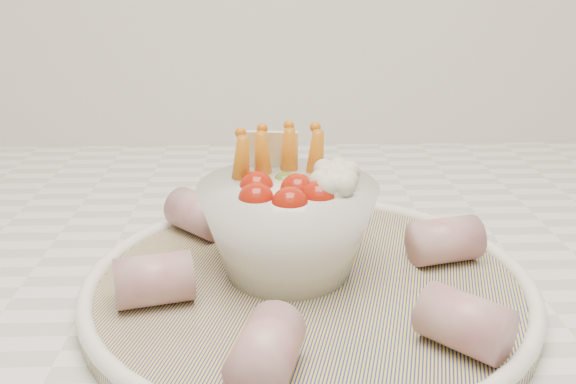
{
  "coord_description": "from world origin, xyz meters",
  "views": [
    {
      "loc": [
        0.02,
        0.92,
        1.16
      ],
      "look_at": [
        0.04,
        1.36,
        1.0
      ],
      "focal_mm": 40.0,
      "sensor_mm": 36.0,
      "label": 1
    }
  ],
  "objects": [
    {
      "name": "cured_meat_rolls",
      "position": [
        0.05,
        1.34,
        0.95
      ],
      "size": [
        0.27,
        0.29,
        0.04
      ],
      "color": "#A44B59",
      "rests_on": "serving_platter"
    },
    {
      "name": "serving_platter",
      "position": [
        0.05,
        1.34,
        0.93
      ],
      "size": [
        0.4,
        0.4,
        0.02
      ],
      "color": "navy",
      "rests_on": "kitchen_counter"
    },
    {
      "name": "veggie_bowl",
      "position": [
        0.04,
        1.36,
        0.97
      ],
      "size": [
        0.13,
        0.13,
        0.1
      ],
      "color": "silver",
      "rests_on": "serving_platter"
    }
  ]
}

